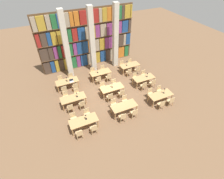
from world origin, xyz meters
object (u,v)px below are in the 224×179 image
chair_11 (159,90)px  desk_lamp_2 (77,94)px  desk_lamp_1 (164,90)px  pillar_center (92,41)px  pillar_right (115,37)px  reading_table_7 (100,73)px  reading_table_5 (144,78)px  chair_29 (93,72)px  chair_20 (144,86)px  chair_28 (98,80)px  chair_4 (123,117)px  chair_33 (122,65)px  chair_16 (110,97)px  chair_26 (75,87)px  desk_lamp_7 (127,62)px  reading_table_0 (84,121)px  chair_0 (79,134)px  chair_7 (125,100)px  chair_19 (114,84)px  reading_table_1 (124,106)px  chair_35 (130,63)px  reading_table_3 (73,98)px  reading_table_4 (112,88)px  chair_27 (71,78)px  desk_lamp_3 (112,84)px  chair_23 (144,74)px  chair_17 (103,87)px  chair_8 (161,104)px  pillar_left (66,46)px  chair_24 (64,90)px  laptop (72,81)px  chair_2 (94,129)px  chair_22 (153,83)px  chair_12 (70,108)px  chair_25 (61,80)px  chair_30 (109,77)px  chair_15 (77,93)px  desk_lamp_5 (67,78)px  reading_table_2 (161,95)px  desk_lamp_4 (147,74)px  desk_lamp_6 (97,70)px  chair_6 (134,113)px  reading_table_8 (130,66)px  chair_9 (150,93)px  chair_18 (122,93)px  chair_3 (87,114)px  chair_31 (103,69)px  chair_1 (74,118)px  chair_34 (137,70)px  chair_10 (171,101)px

chair_11 → desk_lamp_2: 6.62m
desk_lamp_1 → pillar_center: bearing=118.1°
pillar_right → reading_table_7: size_ratio=3.19×
reading_table_5 → chair_29: bearing=139.7°
chair_20 → chair_28: 3.94m
chair_29 → chair_4: bearing=89.6°
desk_lamp_1 → chair_33: bearing=98.8°
chair_16 → chair_26: size_ratio=1.00×
chair_33 → desk_lamp_7: (0.13, -0.68, 0.60)m
reading_table_0 → chair_0: bearing=-126.2°
chair_7 → chair_19: bearing=-93.6°
reading_table_1 → chair_26: bearing=123.0°
reading_table_1 → chair_26: (-2.54, 3.90, -0.18)m
chair_7 → chair_35: (3.07, 4.68, 0.00)m
reading_table_3 → reading_table_4: size_ratio=1.00×
chair_27 → chair_29: 2.10m
desk_lamp_3 → chair_23: bearing=12.5°
chair_17 → chair_8: bearing=130.0°
pillar_left → chair_24: bearing=-115.0°
laptop → chair_2: bearing=-89.0°
reading_table_4 → chair_22: size_ratio=2.12×
reading_table_3 → desk_lamp_7: size_ratio=3.79×
chair_16 → chair_12: bearing=178.0°
chair_25 → chair_20: bearing=149.3°
chair_11 → chair_12: bearing=-8.3°
pillar_right → reading_table_5: pillar_right is taller
pillar_right → reading_table_0: size_ratio=3.19×
chair_16 → chair_30: size_ratio=1.00×
chair_12 → chair_20: bearing=-0.0°
chair_15 → desk_lamp_5: (-0.38, 1.53, 0.56)m
reading_table_2 → pillar_center: bearing=115.8°
chair_22 → desk_lamp_4: (-0.15, 0.70, 0.53)m
chair_35 → desk_lamp_6: bearing=10.2°
chair_19 → chair_30: size_ratio=1.00×
chair_6 → chair_25: (-3.92, 6.02, 0.00)m
chair_23 → reading_table_8: 1.73m
chair_9 → chair_23: (0.92, 2.44, 0.00)m
chair_18 → chair_6: bearing=-93.6°
chair_4 → reading_table_4: size_ratio=0.47×
chair_29 → chair_3: bearing=65.8°
chair_0 → reading_table_4: (3.64, 3.05, 0.18)m
laptop → chair_31: (3.25, 1.02, -0.30)m
desk_lamp_1 → chair_1: bearing=174.7°
chair_23 → reading_table_5: bearing=57.0°
chair_31 → chair_25: bearing=1.3°
chair_28 → chair_34: (3.95, -0.02, 0.00)m
chair_10 → chair_16: same height
chair_27 → pillar_center: bearing=-157.2°
chair_15 → desk_lamp_2: 0.92m
desk_lamp_3 → desk_lamp_5: size_ratio=1.12×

